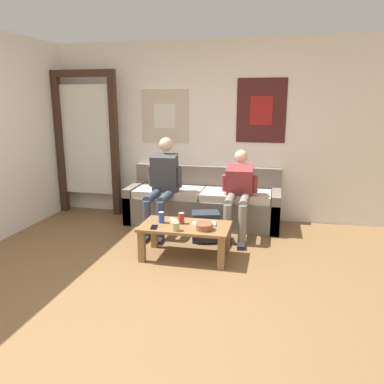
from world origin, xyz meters
The scene contains 16 objects.
ground_plane centered at (0.00, 0.00, 0.00)m, with size 18.00×18.00×0.00m, color brown.
wall_back centered at (0.00, 2.65, 1.28)m, with size 10.00×0.07×2.55m.
door_frame centered at (-1.75, 2.43, 1.20)m, with size 1.00×0.10×2.15m.
couch centered at (0.07, 2.29, 0.28)m, with size 2.15×0.72×0.78m.
coffee_table centered at (0.12, 1.03, 0.31)m, with size 0.98×0.54×0.38m.
person_seated_adult centered at (-0.40, 1.89, 0.66)m, with size 0.47×0.89×1.23m.
person_seated_teen centered at (0.61, 1.90, 0.59)m, with size 0.47×0.88×1.09m.
backpack centered at (0.24, 1.59, 0.17)m, with size 0.39×0.35×0.37m.
ceramic_bowl centered at (0.35, 0.92, 0.42)m, with size 0.19×0.19×0.07m.
pillar_candle centered at (0.06, 0.82, 0.42)m, with size 0.08×0.08×0.10m.
drink_can_blue centered at (-0.16, 1.05, 0.44)m, with size 0.07×0.07×0.12m.
drink_can_red centered at (0.06, 1.07, 0.44)m, with size 0.07×0.07×0.12m.
game_controller_near_left centered at (-0.04, 1.14, 0.39)m, with size 0.12×0.13×0.03m.
game_controller_near_right centered at (0.23, 1.05, 0.39)m, with size 0.10×0.14×0.03m.
game_controller_far_center centered at (0.43, 1.10, 0.39)m, with size 0.06×0.15×0.03m.
cell_phone centered at (-0.19, 0.87, 0.38)m, with size 0.09×0.15×0.01m.
Camera 1 is at (1.04, -2.77, 1.69)m, focal length 35.00 mm.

